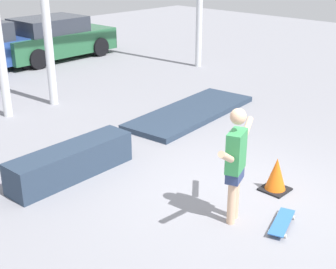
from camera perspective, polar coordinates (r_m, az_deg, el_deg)
name	(u,v)px	position (r m, az deg, el deg)	size (l,w,h in m)	color
ground_plane	(240,197)	(7.37, 8.73, -7.55)	(36.00, 36.00, 0.00)	gray
skateboarder	(236,160)	(6.34, 8.24, -3.13)	(1.36, 0.57, 1.66)	#DBAD89
skateboard	(282,222)	(6.74, 13.71, -10.35)	(0.78, 0.43, 0.08)	#2D66B2
grind_box	(72,162)	(7.96, -11.67, -3.26)	(2.25, 0.57, 0.54)	#28384C
manual_pad	(191,112)	(10.76, 2.84, 2.73)	(3.50, 1.27, 0.12)	#28384C
parked_car_green	(53,39)	(16.71, -13.80, 11.28)	(4.19, 2.07, 1.41)	#28603D
traffic_cone	(276,175)	(7.55, 13.05, -4.82)	(0.41, 0.41, 0.55)	black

